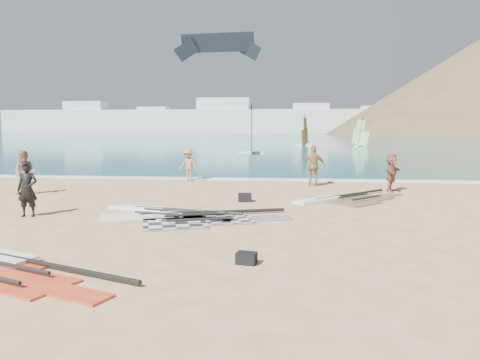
# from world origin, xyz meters

# --- Properties ---
(ground) EXTENTS (300.00, 300.00, 0.00)m
(ground) POSITION_xyz_m (0.00, 0.00, 0.00)
(ground) COLOR tan
(ground) RESTS_ON ground
(sea) EXTENTS (300.00, 240.00, 0.06)m
(sea) POSITION_xyz_m (0.00, 132.00, 0.00)
(sea) COLOR #0B5050
(sea) RESTS_ON ground
(surf_line) EXTENTS (300.00, 1.20, 0.04)m
(surf_line) POSITION_xyz_m (0.00, 12.30, 0.00)
(surf_line) COLOR white
(surf_line) RESTS_ON ground
(far_town) EXTENTS (160.00, 8.00, 12.00)m
(far_town) POSITION_xyz_m (-15.72, 150.00, 4.49)
(far_town) COLOR white
(far_town) RESTS_ON ground
(rig_grey) EXTENTS (6.10, 3.44, 0.20)m
(rig_grey) POSITION_xyz_m (-0.31, 1.59, 0.05)
(rig_grey) COLOR #262628
(rig_grey) RESTS_ON ground
(rig_green) EXTENTS (4.89, 2.43, 0.19)m
(rig_green) POSITION_xyz_m (-1.38, 2.48, 0.05)
(rig_green) COLOR #3AC818
(rig_green) RESTS_ON ground
(rig_orange) EXTENTS (4.70, 4.26, 0.20)m
(rig_orange) POSITION_xyz_m (5.25, 5.94, 0.05)
(rig_orange) COLOR #EC3307
(rig_orange) RESTS_ON ground
(rig_red) EXTENTS (5.01, 3.19, 0.20)m
(rig_red) POSITION_xyz_m (-2.69, -3.84, 0.05)
(rig_red) COLOR red
(rig_red) RESTS_ON ground
(gear_bag_near) EXTENTS (0.53, 0.40, 0.33)m
(gear_bag_near) POSITION_xyz_m (1.36, 5.26, 0.16)
(gear_bag_near) COLOR black
(gear_bag_near) RESTS_ON ground
(gear_bag_far) EXTENTS (0.48, 0.37, 0.26)m
(gear_bag_far) POSITION_xyz_m (2.17, -2.87, 0.13)
(gear_bag_far) COLOR black
(gear_bag_far) RESTS_ON ground
(person_wetsuit) EXTENTS (0.70, 0.51, 1.79)m
(person_wetsuit) POSITION_xyz_m (-5.39, 1.56, 0.89)
(person_wetsuit) COLOR black
(person_wetsuit) RESTS_ON ground
(beachgoer_left) EXTENTS (0.95, 0.76, 1.89)m
(beachgoer_left) POSITION_xyz_m (-8.14, 6.07, 0.95)
(beachgoer_left) COLOR #9B5F51
(beachgoer_left) RESTS_ON ground
(beachgoer_mid) EXTENTS (1.29, 1.04, 1.75)m
(beachgoer_mid) POSITION_xyz_m (-2.25, 11.50, 0.87)
(beachgoer_mid) COLOR #AD7A5E
(beachgoer_mid) RESTS_ON ground
(beachgoer_back) EXTENTS (1.18, 0.56, 1.97)m
(beachgoer_back) POSITION_xyz_m (4.24, 10.22, 0.98)
(beachgoer_back) COLOR #9F7448
(beachgoer_back) RESTS_ON ground
(beachgoer_right) EXTENTS (1.06, 1.66, 1.71)m
(beachgoer_right) POSITION_xyz_m (7.60, 8.72, 0.86)
(beachgoer_right) COLOR #995749
(beachgoer_right) RESTS_ON ground
(windsurfer_left) EXTENTS (2.81, 3.37, 5.03)m
(windsurfer_left) POSITION_xyz_m (-0.86, 35.32, 1.42)
(windsurfer_left) COLOR white
(windsurfer_left) RESTS_ON ground
(windsurfer_centre) EXTENTS (2.51, 2.80, 4.41)m
(windsurfer_centre) POSITION_xyz_m (5.13, 53.02, 1.29)
(windsurfer_centre) COLOR white
(windsurfer_centre) RESTS_ON ground
(windsurfer_right) EXTENTS (2.17, 2.14, 4.05)m
(windsurfer_right) POSITION_xyz_m (12.72, 53.14, 1.21)
(windsurfer_right) COLOR white
(windsurfer_right) RESTS_ON ground
(kitesurf_kite) EXTENTS (8.87, 1.66, 2.74)m
(kitesurf_kite) POSITION_xyz_m (-4.24, 34.77, 10.88)
(kitesurf_kite) COLOR black
(kitesurf_kite) RESTS_ON ground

